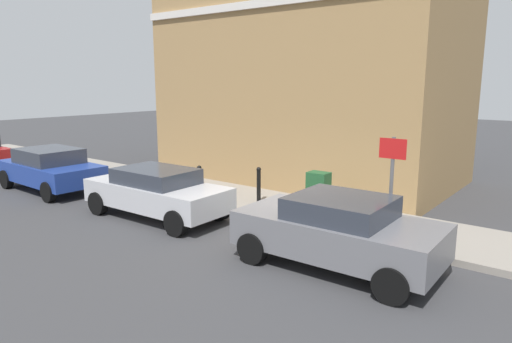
{
  "coord_description": "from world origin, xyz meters",
  "views": [
    {
      "loc": [
        -8.54,
        -5.77,
        3.61
      ],
      "look_at": [
        1.15,
        1.72,
        1.2
      ],
      "focal_mm": 32.16,
      "sensor_mm": 36.0,
      "label": 1
    }
  ],
  "objects_px": {
    "bollard_far_kerb": "(200,182)",
    "car_silver": "(157,191)",
    "car_blue": "(51,168)",
    "bollard_near_cabinet": "(259,183)",
    "car_grey": "(338,230)",
    "utility_cabinet": "(318,195)",
    "street_sign": "(392,173)"
  },
  "relations": [
    {
      "from": "car_grey",
      "to": "bollard_far_kerb",
      "type": "distance_m",
      "value": 5.69
    },
    {
      "from": "car_blue",
      "to": "bollard_near_cabinet",
      "type": "relative_size",
      "value": 3.92
    },
    {
      "from": "car_silver",
      "to": "car_blue",
      "type": "xyz_separation_m",
      "value": [
        -0.09,
        5.29,
        0.02
      ]
    },
    {
      "from": "car_grey",
      "to": "car_blue",
      "type": "distance_m",
      "value": 10.72
    },
    {
      "from": "car_silver",
      "to": "bollard_near_cabinet",
      "type": "relative_size",
      "value": 4.03
    },
    {
      "from": "bollard_far_kerb",
      "to": "car_blue",
      "type": "bearing_deg",
      "value": 108.05
    },
    {
      "from": "car_silver",
      "to": "bollard_near_cabinet",
      "type": "distance_m",
      "value": 2.93
    },
    {
      "from": "utility_cabinet",
      "to": "street_sign",
      "type": "relative_size",
      "value": 0.5
    },
    {
      "from": "bollard_near_cabinet",
      "to": "bollard_far_kerb",
      "type": "xyz_separation_m",
      "value": [
        -0.87,
        1.54,
        0.0
      ]
    },
    {
      "from": "utility_cabinet",
      "to": "bollard_far_kerb",
      "type": "height_order",
      "value": "utility_cabinet"
    },
    {
      "from": "car_silver",
      "to": "car_blue",
      "type": "distance_m",
      "value": 5.29
    },
    {
      "from": "car_silver",
      "to": "street_sign",
      "type": "relative_size",
      "value": 1.82
    },
    {
      "from": "car_grey",
      "to": "utility_cabinet",
      "type": "height_order",
      "value": "car_grey"
    },
    {
      "from": "car_silver",
      "to": "bollard_far_kerb",
      "type": "bearing_deg",
      "value": -91.03
    },
    {
      "from": "utility_cabinet",
      "to": "bollard_far_kerb",
      "type": "distance_m",
      "value": 3.66
    },
    {
      "from": "car_silver",
      "to": "bollard_near_cabinet",
      "type": "bearing_deg",
      "value": -122.76
    },
    {
      "from": "car_blue",
      "to": "bollard_far_kerb",
      "type": "bearing_deg",
      "value": -160.47
    },
    {
      "from": "car_silver",
      "to": "bollard_far_kerb",
      "type": "distance_m",
      "value": 1.63
    },
    {
      "from": "car_blue",
      "to": "bollard_near_cabinet",
      "type": "xyz_separation_m",
      "value": [
        2.59,
        -6.82,
        -0.04
      ]
    },
    {
      "from": "utility_cabinet",
      "to": "bollard_far_kerb",
      "type": "xyz_separation_m",
      "value": [
        -0.77,
        3.58,
        0.02
      ]
    },
    {
      "from": "bollard_near_cabinet",
      "to": "car_blue",
      "type": "bearing_deg",
      "value": 110.81
    },
    {
      "from": "bollard_far_kerb",
      "to": "car_silver",
      "type": "bearing_deg",
      "value": -179.65
    },
    {
      "from": "car_grey",
      "to": "car_silver",
      "type": "relative_size",
      "value": 0.96
    },
    {
      "from": "car_grey",
      "to": "street_sign",
      "type": "relative_size",
      "value": 1.74
    },
    {
      "from": "utility_cabinet",
      "to": "street_sign",
      "type": "bearing_deg",
      "value": -108.06
    },
    {
      "from": "car_blue",
      "to": "bollard_far_kerb",
      "type": "relative_size",
      "value": 3.92
    },
    {
      "from": "bollard_near_cabinet",
      "to": "street_sign",
      "type": "distance_m",
      "value": 4.44
    },
    {
      "from": "car_silver",
      "to": "utility_cabinet",
      "type": "distance_m",
      "value": 4.3
    },
    {
      "from": "car_silver",
      "to": "car_blue",
      "type": "relative_size",
      "value": 1.03
    },
    {
      "from": "car_blue",
      "to": "street_sign",
      "type": "relative_size",
      "value": 1.77
    },
    {
      "from": "car_grey",
      "to": "bollard_near_cabinet",
      "type": "xyz_separation_m",
      "value": [
        2.55,
        3.9,
        -0.05
      ]
    },
    {
      "from": "street_sign",
      "to": "car_grey",
      "type": "bearing_deg",
      "value": 168.44
    }
  ]
}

